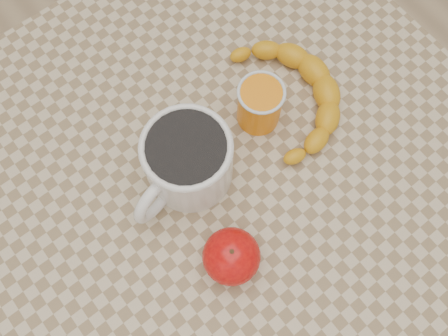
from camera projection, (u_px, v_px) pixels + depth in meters
ground at (224, 259)px, 1.42m from camera, size 3.00×3.00×0.00m
table at (224, 190)px, 0.79m from camera, size 0.80×0.80×0.75m
coffee_mug at (187, 161)px, 0.66m from camera, size 0.18×0.14×0.10m
orange_juice_glass at (260, 104)px, 0.70m from camera, size 0.07×0.07×0.08m
apple at (231, 256)px, 0.64m from camera, size 0.08×0.08×0.07m
banana at (291, 96)px, 0.73m from camera, size 0.35×0.37×0.04m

